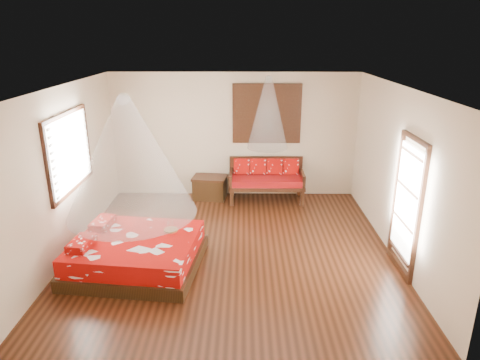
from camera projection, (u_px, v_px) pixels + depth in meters
The scene contains 10 objects.
room at pixel (231, 173), 7.05m from camera, with size 5.54×5.54×2.84m.
bed at pixel (136, 253), 6.85m from camera, with size 2.15×1.99×0.63m.
daybed at pixel (266, 178), 9.58m from camera, with size 1.66×0.74×0.94m.
storage_chest at pixel (210, 187), 9.74m from camera, with size 0.81×0.64×0.52m.
shutter_panel at pixel (267, 114), 9.45m from camera, with size 1.52×0.06×1.32m.
window_left at pixel (70, 152), 7.17m from camera, with size 0.10×1.74×1.34m.
glazed_door at pixel (406, 206), 6.57m from camera, with size 0.08×1.02×2.16m.
wine_tray at pixel (171, 228), 7.04m from camera, with size 0.23×0.23×0.19m.
mosquito_net_main at pixel (128, 157), 6.33m from camera, with size 1.96×1.96×1.80m, color white.
mosquito_net_daybed at pixel (268, 113), 8.98m from camera, with size 0.87×0.87×1.50m, color white.
Camera 1 is at (0.21, -6.70, 3.59)m, focal length 32.00 mm.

